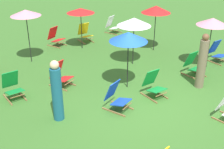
{
  "coord_description": "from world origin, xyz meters",
  "views": [
    {
      "loc": [
        -5.96,
        -4.65,
        4.51
      ],
      "look_at": [
        0.0,
        1.2,
        0.5
      ],
      "focal_mm": 47.51,
      "sensor_mm": 36.0,
      "label": 1
    }
  ],
  "objects_px": {
    "deckchair_9": "(85,33)",
    "deckchair_15": "(217,52)",
    "umbrella_3": "(81,11)",
    "deckchair_0": "(55,37)",
    "deckchair_3": "(153,85)",
    "deckchair_12": "(112,25)",
    "deckchair_14": "(13,86)",
    "person_0": "(202,62)",
    "deckchair_7": "(116,97)",
    "deckchair_10": "(193,65)",
    "umbrella_1": "(134,22)",
    "umbrella_2": "(128,37)",
    "deckchair_1": "(60,75)",
    "person_1": "(57,92)",
    "umbrella_0": "(213,22)",
    "umbrella_5": "(26,13)",
    "umbrella_4": "(156,9)"
  },
  "relations": [
    {
      "from": "deckchair_1",
      "to": "umbrella_3",
      "type": "bearing_deg",
      "value": 26.45
    },
    {
      "from": "deckchair_1",
      "to": "umbrella_2",
      "type": "xyz_separation_m",
      "value": [
        1.43,
        -1.61,
        1.33
      ]
    },
    {
      "from": "deckchair_9",
      "to": "umbrella_5",
      "type": "bearing_deg",
      "value": -159.9
    },
    {
      "from": "deckchair_7",
      "to": "person_0",
      "type": "distance_m",
      "value": 3.04
    },
    {
      "from": "deckchair_1",
      "to": "deckchair_3",
      "type": "distance_m",
      "value": 2.99
    },
    {
      "from": "deckchair_0",
      "to": "deckchair_15",
      "type": "relative_size",
      "value": 1.02
    },
    {
      "from": "umbrella_0",
      "to": "deckchair_12",
      "type": "bearing_deg",
      "value": 83.49
    },
    {
      "from": "deckchair_3",
      "to": "umbrella_2",
      "type": "bearing_deg",
      "value": 108.7
    },
    {
      "from": "deckchair_7",
      "to": "deckchair_12",
      "type": "xyz_separation_m",
      "value": [
        4.98,
        5.04,
        0.0
      ]
    },
    {
      "from": "deckchair_0",
      "to": "deckchair_14",
      "type": "relative_size",
      "value": 1.02
    },
    {
      "from": "deckchair_7",
      "to": "umbrella_0",
      "type": "relative_size",
      "value": 0.45
    },
    {
      "from": "deckchair_1",
      "to": "deckchair_9",
      "type": "bearing_deg",
      "value": 27.1
    },
    {
      "from": "deckchair_0",
      "to": "person_1",
      "type": "relative_size",
      "value": 0.5
    },
    {
      "from": "deckchair_15",
      "to": "umbrella_1",
      "type": "bearing_deg",
      "value": 148.39
    },
    {
      "from": "umbrella_3",
      "to": "deckchair_0",
      "type": "bearing_deg",
      "value": 118.04
    },
    {
      "from": "umbrella_5",
      "to": "umbrella_0",
      "type": "bearing_deg",
      "value": -50.57
    },
    {
      "from": "deckchair_3",
      "to": "deckchair_12",
      "type": "xyz_separation_m",
      "value": [
        3.65,
        5.32,
        0.0
      ]
    },
    {
      "from": "person_0",
      "to": "umbrella_2",
      "type": "bearing_deg",
      "value": -16.22
    },
    {
      "from": "deckchair_14",
      "to": "umbrella_0",
      "type": "bearing_deg",
      "value": -17.56
    },
    {
      "from": "umbrella_0",
      "to": "person_1",
      "type": "height_order",
      "value": "umbrella_0"
    },
    {
      "from": "deckchair_14",
      "to": "deckchair_1",
      "type": "bearing_deg",
      "value": -5.22
    },
    {
      "from": "deckchair_3",
      "to": "person_1",
      "type": "distance_m",
      "value": 2.98
    },
    {
      "from": "deckchair_10",
      "to": "umbrella_0",
      "type": "bearing_deg",
      "value": 3.8
    },
    {
      "from": "deckchair_9",
      "to": "umbrella_2",
      "type": "height_order",
      "value": "umbrella_2"
    },
    {
      "from": "umbrella_4",
      "to": "deckchair_7",
      "type": "bearing_deg",
      "value": -155.02
    },
    {
      "from": "deckchair_12",
      "to": "deckchair_15",
      "type": "xyz_separation_m",
      "value": [
        0.21,
        -5.41,
        0.0
      ]
    },
    {
      "from": "umbrella_2",
      "to": "umbrella_4",
      "type": "bearing_deg",
      "value": 23.52
    },
    {
      "from": "deckchair_9",
      "to": "umbrella_3",
      "type": "distance_m",
      "value": 1.56
    },
    {
      "from": "deckchair_15",
      "to": "umbrella_5",
      "type": "bearing_deg",
      "value": 144.12
    },
    {
      "from": "deckchair_10",
      "to": "deckchair_12",
      "type": "distance_m",
      "value": 5.61
    },
    {
      "from": "deckchair_0",
      "to": "deckchair_7",
      "type": "xyz_separation_m",
      "value": [
        -1.91,
        -5.52,
        0.0
      ]
    },
    {
      "from": "umbrella_1",
      "to": "umbrella_2",
      "type": "height_order",
      "value": "umbrella_2"
    },
    {
      "from": "umbrella_1",
      "to": "umbrella_0",
      "type": "bearing_deg",
      "value": -53.24
    },
    {
      "from": "umbrella_1",
      "to": "deckchair_15",
      "type": "bearing_deg",
      "value": -40.91
    },
    {
      "from": "deckchair_12",
      "to": "deckchair_1",
      "type": "bearing_deg",
      "value": -163.69
    },
    {
      "from": "deckchair_9",
      "to": "deckchair_14",
      "type": "relative_size",
      "value": 1.02
    },
    {
      "from": "umbrella_2",
      "to": "umbrella_3",
      "type": "distance_m",
      "value": 3.98
    },
    {
      "from": "deckchair_3",
      "to": "deckchair_9",
      "type": "height_order",
      "value": "same"
    },
    {
      "from": "deckchair_10",
      "to": "umbrella_0",
      "type": "distance_m",
      "value": 1.63
    },
    {
      "from": "deckchair_7",
      "to": "deckchair_0",
      "type": "bearing_deg",
      "value": 60.83
    },
    {
      "from": "deckchair_9",
      "to": "umbrella_2",
      "type": "relative_size",
      "value": 0.46
    },
    {
      "from": "deckchair_9",
      "to": "umbrella_0",
      "type": "distance_m",
      "value": 5.74
    },
    {
      "from": "deckchair_14",
      "to": "person_0",
      "type": "distance_m",
      "value": 5.84
    },
    {
      "from": "umbrella_3",
      "to": "person_1",
      "type": "xyz_separation_m",
      "value": [
        -3.93,
        -3.67,
        -0.81
      ]
    },
    {
      "from": "deckchair_9",
      "to": "deckchair_15",
      "type": "xyz_separation_m",
      "value": [
        2.0,
        -5.4,
        0.0
      ]
    },
    {
      "from": "umbrella_0",
      "to": "umbrella_1",
      "type": "distance_m",
      "value": 2.71
    },
    {
      "from": "deckchair_1",
      "to": "umbrella_3",
      "type": "height_order",
      "value": "umbrella_3"
    },
    {
      "from": "deckchair_12",
      "to": "person_1",
      "type": "xyz_separation_m",
      "value": [
        -6.41,
        -4.29,
        0.45
      ]
    },
    {
      "from": "deckchair_3",
      "to": "umbrella_5",
      "type": "bearing_deg",
      "value": 114.05
    },
    {
      "from": "deckchair_1",
      "to": "umbrella_3",
      "type": "xyz_separation_m",
      "value": [
        2.73,
        2.15,
        1.26
      ]
    }
  ]
}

